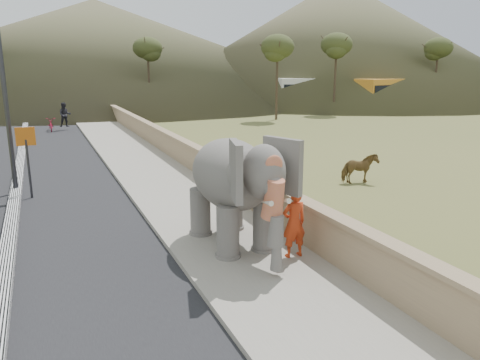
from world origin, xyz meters
The scene contains 16 objects.
ground centered at (0.00, 0.00, 0.00)m, with size 160.00×160.00×0.00m, color olive.
road centered at (-5.00, 10.00, 0.01)m, with size 7.00×120.00×0.03m, color black.
median centered at (-5.00, 10.00, 0.11)m, with size 0.35×120.00×0.22m, color black.
walkway centered at (0.00, 10.00, 0.07)m, with size 3.00×120.00×0.15m, color #9E9687.
parapet centered at (1.65, 10.00, 0.55)m, with size 0.30×120.00×1.10m, color tan.
lamppost centered at (-4.69, 11.29, 4.87)m, with size 1.76×0.36×8.00m.
signboard centered at (-4.50, 10.41, 1.64)m, with size 0.60×0.08×2.40m.
cow centered at (6.88, 7.83, 0.57)m, with size 0.61×1.34×1.13m, color brown.
distant_car centered at (19.38, 33.62, 0.72)m, with size 1.70×4.23×1.44m, color #B6B6BD.
bus_white centered at (24.00, 35.36, 1.55)m, with size 2.50×11.00×3.10m, color white.
bus_orange centered at (30.22, 31.90, 1.55)m, with size 2.50×11.00×3.10m, color orange.
hill_right centered at (36.00, 52.00, 8.00)m, with size 56.00×56.00×16.00m, color brown.
hill_far centered at (5.00, 70.00, 7.00)m, with size 80.00×80.00×14.00m, color brown.
elephant_and_man centered at (0.02, 3.77, 1.47)m, with size 2.26×3.77×2.66m.
motorcyclist centered at (-2.91, 28.00, 0.74)m, with size 1.67×1.79×1.91m.
trees centered at (1.24, 28.39, 3.92)m, with size 46.97×44.89×8.99m.
Camera 1 is at (-4.04, -6.18, 4.32)m, focal length 35.00 mm.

